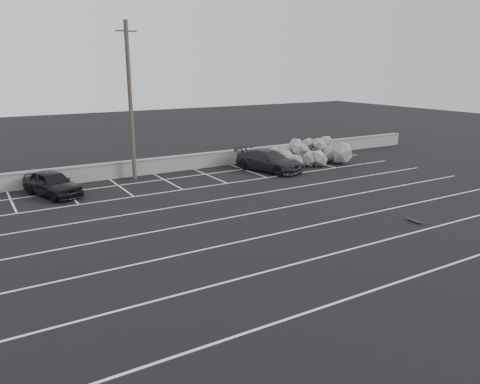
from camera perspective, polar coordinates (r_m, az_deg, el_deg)
ground at (r=19.80m, az=1.23°, el=-5.80°), size 120.00×120.00×0.00m
seawall at (r=31.91m, az=-12.31°, el=2.96°), size 50.00×0.45×1.06m
stall_lines at (r=23.40m, az=-4.71°, el=-2.52°), size 36.00×20.05×0.01m
car_left at (r=28.25m, az=-21.93°, el=1.00°), size 3.02×4.53×1.43m
car_right at (r=32.60m, az=3.51°, el=3.85°), size 3.43×5.41×1.46m
utility_pole at (r=30.39m, az=-13.23°, el=10.69°), size 1.30×0.26×9.76m
trash_bin at (r=35.09m, az=2.99°, el=4.29°), size 0.70×0.70×0.99m
riprap_pile at (r=35.42m, az=7.71°, el=4.44°), size 6.01×4.89×1.62m
skateboard at (r=23.37m, az=20.49°, el=-3.30°), size 0.25×0.78×0.09m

